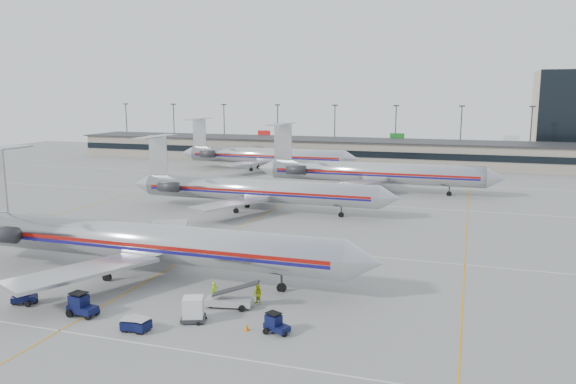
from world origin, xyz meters
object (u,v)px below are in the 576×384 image
at_px(jet_foreground, 138,241).
at_px(jet_second_row, 253,190).
at_px(uld_container, 193,309).
at_px(tug_center, 81,305).
at_px(belt_loader, 230,300).

bearing_deg(jet_foreground, jet_second_row, 91.31).
height_order(jet_second_row, uld_container, jet_second_row).
bearing_deg(uld_container, jet_foreground, 119.18).
height_order(jet_foreground, uld_container, jet_foreground).
distance_m(tug_center, uld_container, 9.65).
bearing_deg(tug_center, uld_container, 18.71).
xyz_separation_m(jet_second_row, tug_center, (2.19, -44.37, -2.48)).
xyz_separation_m(tug_center, uld_container, (9.46, 1.89, 0.11)).
distance_m(jet_second_row, belt_loader, 41.03).
relative_size(tug_center, belt_loader, 0.54).
bearing_deg(jet_second_row, belt_loader, -71.14).
height_order(jet_second_row, tug_center, jet_second_row).
bearing_deg(jet_foreground, tug_center, -82.53).
xyz_separation_m(uld_container, belt_loader, (1.59, 3.74, -0.36)).
xyz_separation_m(jet_second_row, belt_loader, (13.24, -38.74, -2.73)).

